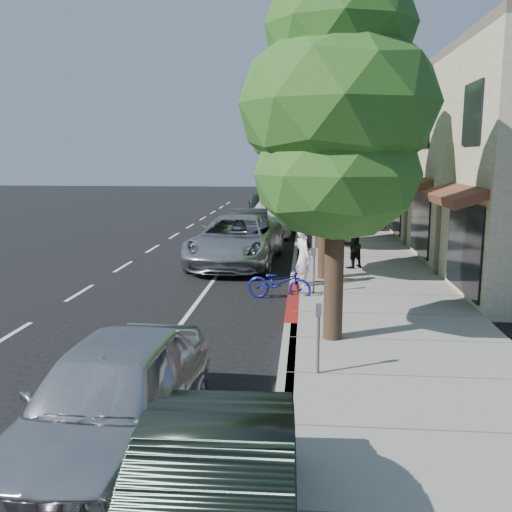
# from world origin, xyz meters

# --- Properties ---
(ground) EXTENTS (120.00, 120.00, 0.00)m
(ground) POSITION_xyz_m (0.00, 0.00, 0.00)
(ground) COLOR black
(ground) RESTS_ON ground
(sidewalk) EXTENTS (4.60, 56.00, 0.15)m
(sidewalk) POSITION_xyz_m (2.30, 8.00, 0.07)
(sidewalk) COLOR gray
(sidewalk) RESTS_ON ground
(curb) EXTENTS (0.30, 56.00, 0.15)m
(curb) POSITION_xyz_m (0.00, 8.00, 0.07)
(curb) COLOR #9E998E
(curb) RESTS_ON ground
(curb_red_segment) EXTENTS (0.32, 4.00, 0.15)m
(curb_red_segment) POSITION_xyz_m (0.00, 1.00, 0.07)
(curb_red_segment) COLOR maroon
(curb_red_segment) RESTS_ON ground
(storefront_building) EXTENTS (10.00, 36.00, 7.00)m
(storefront_building) POSITION_xyz_m (9.60, 18.00, 3.50)
(storefront_building) COLOR beige
(storefront_building) RESTS_ON ground
(street_tree_0) EXTENTS (3.99, 3.99, 7.54)m
(street_tree_0) POSITION_xyz_m (0.90, -2.00, 4.79)
(street_tree_0) COLOR black
(street_tree_0) RESTS_ON ground
(street_tree_1) EXTENTS (4.88, 4.88, 7.86)m
(street_tree_1) POSITION_xyz_m (0.90, 4.00, 4.84)
(street_tree_1) COLOR black
(street_tree_1) RESTS_ON ground
(street_tree_2) EXTENTS (4.87, 4.87, 7.03)m
(street_tree_2) POSITION_xyz_m (0.90, 10.00, 4.22)
(street_tree_2) COLOR black
(street_tree_2) RESTS_ON ground
(street_tree_3) EXTENTS (5.54, 5.54, 7.84)m
(street_tree_3) POSITION_xyz_m (0.90, 16.00, 4.68)
(street_tree_3) COLOR black
(street_tree_3) RESTS_ON ground
(street_tree_4) EXTENTS (4.74, 4.74, 7.82)m
(street_tree_4) POSITION_xyz_m (0.90, 22.00, 4.83)
(street_tree_4) COLOR black
(street_tree_4) RESTS_ON ground
(street_tree_5) EXTENTS (4.20, 4.20, 7.34)m
(street_tree_5) POSITION_xyz_m (0.90, 28.00, 4.60)
(street_tree_5) COLOR black
(street_tree_5) RESTS_ON ground
(cyclist) EXTENTS (0.72, 0.83, 1.91)m
(cyclist) POSITION_xyz_m (0.25, 3.00, 0.96)
(cyclist) COLOR white
(cyclist) RESTS_ON ground
(bicycle) EXTENTS (1.89, 0.97, 0.95)m
(bicycle) POSITION_xyz_m (-0.40, 1.77, 0.47)
(bicycle) COLOR #161797
(bicycle) RESTS_ON ground
(silver_suv) EXTENTS (3.30, 6.50, 1.76)m
(silver_suv) POSITION_xyz_m (-2.20, 6.81, 0.88)
(silver_suv) COLOR #BABABF
(silver_suv) RESTS_ON ground
(dark_sedan) EXTENTS (1.97, 4.83, 1.56)m
(dark_sedan) POSITION_xyz_m (-2.20, 11.65, 0.78)
(dark_sedan) COLOR black
(dark_sedan) RESTS_ON ground
(white_pickup) EXTENTS (2.61, 5.80, 1.65)m
(white_pickup) POSITION_xyz_m (-1.41, 15.29, 0.82)
(white_pickup) COLOR white
(white_pickup) RESTS_ON ground
(dark_suv_far) EXTENTS (2.55, 5.30, 1.75)m
(dark_suv_far) POSITION_xyz_m (-2.20, 21.50, 0.87)
(dark_suv_far) COLOR black
(dark_suv_far) RESTS_ON ground
(near_car_a) EXTENTS (2.11, 4.77, 1.59)m
(near_car_a) POSITION_xyz_m (-2.20, -6.76, 0.80)
(near_car_a) COLOR silver
(near_car_a) RESTS_ON ground
(pedestrian) EXTENTS (0.99, 0.98, 1.61)m
(pedestrian) POSITION_xyz_m (1.89, 5.73, 0.96)
(pedestrian) COLOR black
(pedestrian) RESTS_ON sidewalk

